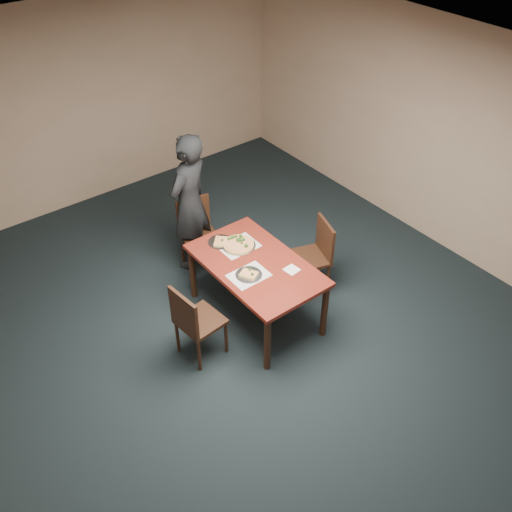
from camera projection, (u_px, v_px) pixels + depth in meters
ground at (270, 355)px, 6.04m from camera, size 8.00×8.00×0.00m
room_shell at (273, 221)px, 4.95m from camera, size 8.00×8.00×8.00m
dining_table at (256, 270)px, 6.11m from camera, size 0.90×1.50×0.75m
chair_far at (198, 230)px, 6.92m from camera, size 0.49×0.49×0.91m
chair_left at (194, 320)px, 5.72m from camera, size 0.46×0.46×0.91m
chair_right at (315, 252)px, 6.58m from camera, size 0.53×0.53×0.91m
diner at (190, 203)px, 6.72m from camera, size 0.76×0.64×1.76m
placemat_main at (239, 246)px, 6.29m from camera, size 0.42×0.32×0.00m
placemat_near at (249, 275)px, 5.90m from camera, size 0.40×0.30×0.00m
pizza_pan at (239, 244)px, 6.28m from camera, size 0.38×0.38×0.07m
slice_plate_near at (249, 274)px, 5.89m from camera, size 0.28×0.28×0.06m
slice_plate_far at (221, 242)px, 6.33m from camera, size 0.28×0.28×0.05m
napkin at (292, 270)px, 5.97m from camera, size 0.15×0.15×0.01m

